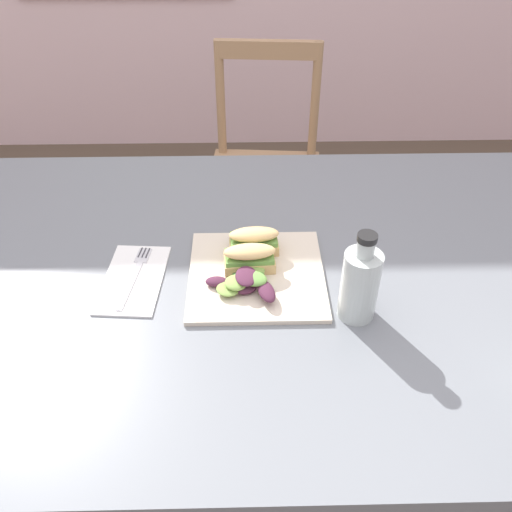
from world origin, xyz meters
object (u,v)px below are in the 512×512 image
Objects in this scene: plate_lunch at (256,275)px; sandwich_half_back at (254,240)px; dining_table at (264,310)px; bottle_cold_brew at (359,287)px; chair_wooden_far at (265,171)px; sandwich_half_front at (250,257)px; fork_on_napkin at (136,272)px.

sandwich_half_back is (-0.00, 0.07, 0.03)m from plate_lunch.
plate_lunch reaches higher than dining_table.
bottle_cold_brew reaches higher than sandwich_half_back.
chair_wooden_far is at bearing 87.69° from dining_table.
sandwich_half_front is 0.23m from fork_on_napkin.
dining_table is 0.15m from sandwich_half_front.
plate_lunch reaches higher than fork_on_napkin.
dining_table is at bearing -67.94° from sandwich_half_back.
plate_lunch is at bearing -93.36° from chair_wooden_far.
plate_lunch is 0.08m from sandwich_half_back.
bottle_cold_brew is (0.16, -0.12, 0.18)m from dining_table.
dining_table is 13.36× the size of sandwich_half_front.
chair_wooden_far is 1.09m from bottle_cold_brew.
fork_on_napkin is (-0.26, -0.00, 0.12)m from dining_table.
sandwich_half_front is 0.58× the size of bottle_cold_brew.
dining_table is at bearing 6.07° from sandwich_half_front.
dining_table is 0.91m from chair_wooden_far.
sandwich_half_back is at bearing 80.24° from sandwich_half_front.
sandwich_half_back reaches higher than fork_on_napkin.
sandwich_half_back is 0.26m from bottle_cold_brew.
sandwich_half_back is 0.25m from fork_on_napkin.
bottle_cold_brew is (0.18, -0.11, 0.06)m from plate_lunch.
plate_lunch is at bearing -45.21° from sandwich_half_front.
plate_lunch is 1.43× the size of fork_on_napkin.
chair_wooden_far is at bearing 71.86° from fork_on_napkin.
bottle_cold_brew reaches higher than chair_wooden_far.
plate_lunch is at bearing -3.02° from fork_on_napkin.
chair_wooden_far is 0.96m from sandwich_half_front.
dining_table is 13.36× the size of sandwich_half_back.
sandwich_half_front is at bearing -94.25° from chair_wooden_far.
fork_on_napkin is 0.44m from bottle_cold_brew.
sandwich_half_front and sandwich_half_back have the same top height.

